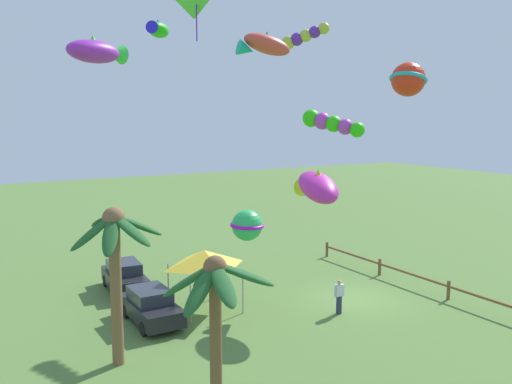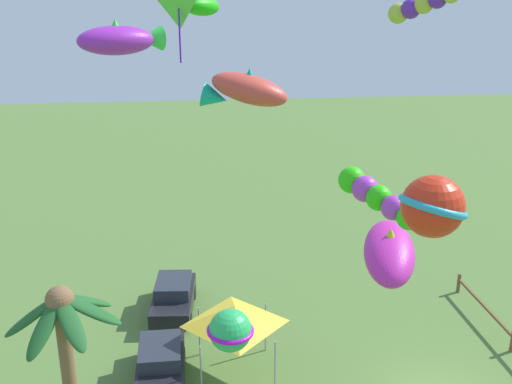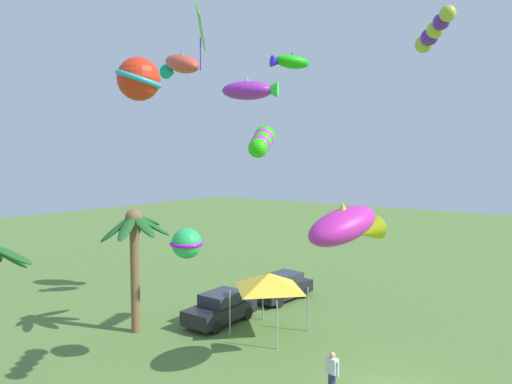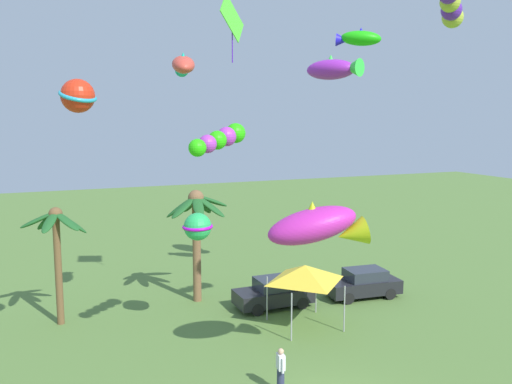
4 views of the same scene
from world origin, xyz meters
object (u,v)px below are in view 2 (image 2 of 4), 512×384
at_px(palm_tree_0, 64,332).
at_px(kite_ball_5, 230,330).
at_px(kite_tube_3, 375,196).
at_px(kite_fish_8, 245,90).
at_px(kite_ball_1, 433,206).
at_px(festival_tent, 235,315).
at_px(kite_tube_2, 420,5).
at_px(parked_car_0, 161,365).
at_px(kite_fish_7, 200,6).
at_px(kite_fish_0, 121,40).
at_px(parked_car_1, 174,297).
at_px(kite_fish_4, 389,251).

height_order(palm_tree_0, kite_ball_5, palm_tree_0).
relative_size(kite_tube_3, kite_fish_8, 1.09).
xyz_separation_m(palm_tree_0, kite_ball_1, (-6.13, -7.85, 5.77)).
distance_m(festival_tent, kite_ball_1, 12.63).
bearing_deg(kite_ball_1, kite_ball_5, 33.37).
xyz_separation_m(kite_tube_2, kite_ball_5, (-6.55, 7.11, -8.20)).
relative_size(parked_car_0, kite_fish_8, 1.80).
height_order(parked_car_0, kite_fish_7, kite_fish_7).
height_order(kite_ball_1, kite_ball_5, kite_ball_1).
relative_size(kite_tube_2, kite_ball_5, 1.13).
distance_m(kite_fish_0, kite_ball_5, 11.33).
height_order(kite_fish_0, kite_fish_7, kite_fish_7).
height_order(palm_tree_0, kite_tube_2, kite_tube_2).
xyz_separation_m(palm_tree_0, kite_ball_5, (-1.31, -4.68, 0.54)).
bearing_deg(palm_tree_0, kite_tube_2, -66.04).
distance_m(parked_car_0, parked_car_1, 5.00).
relative_size(palm_tree_0, kite_ball_1, 3.64).
xyz_separation_m(kite_fish_0, kite_tube_3, (-8.53, -6.92, -3.21)).
bearing_deg(parked_car_0, festival_tent, -84.27).
bearing_deg(kite_fish_0, kite_fish_4, -122.88).
bearing_deg(kite_tube_3, kite_ball_5, 86.40).
bearing_deg(kite_tube_2, kite_fish_0, 80.40).
bearing_deg(kite_fish_8, kite_tube_3, -83.74).
distance_m(festival_tent, kite_tube_2, 12.65).
bearing_deg(kite_fish_7, festival_tent, -164.12).
relative_size(kite_ball_5, kite_fish_7, 0.85).
bearing_deg(kite_fish_0, kite_fish_8, -158.03).
distance_m(kite_tube_2, kite_fish_4, 8.49).
bearing_deg(parked_car_0, palm_tree_0, 143.44).
bearing_deg(kite_fish_7, parked_car_0, 150.84).
bearing_deg(kite_fish_7, kite_tube_2, -100.31).
height_order(parked_car_0, kite_fish_4, kite_fish_4).
xyz_separation_m(kite_tube_2, kite_fish_4, (-3.75, 1.82, -7.40)).
distance_m(festival_tent, kite_fish_0, 10.71).
xyz_separation_m(parked_car_0, kite_ball_1, (-9.40, -5.43, 9.38)).
bearing_deg(parked_car_0, kite_fish_4, -103.25).
relative_size(palm_tree_0, parked_car_0, 1.49).
distance_m(kite_ball_1, kite_fish_8, 5.24).
bearing_deg(kite_fish_8, parked_car_1, 12.55).
distance_m(parked_car_0, kite_fish_8, 12.20).
relative_size(parked_car_0, kite_ball_1, 2.45).
distance_m(palm_tree_0, kite_tube_3, 9.56).
bearing_deg(kite_fish_4, kite_fish_0, 57.12).
bearing_deg(kite_ball_1, kite_fish_0, 25.98).
distance_m(kite_tube_3, kite_fish_8, 4.35).
bearing_deg(kite_ball_5, kite_tube_2, -47.34).
bearing_deg(parked_car_1, kite_fish_8, -167.45).
height_order(festival_tent, kite_fish_4, kite_fish_4).
height_order(kite_ball_1, kite_fish_4, kite_ball_1).
xyz_separation_m(kite_tube_3, kite_ball_5, (0.23, 3.70, -3.80)).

